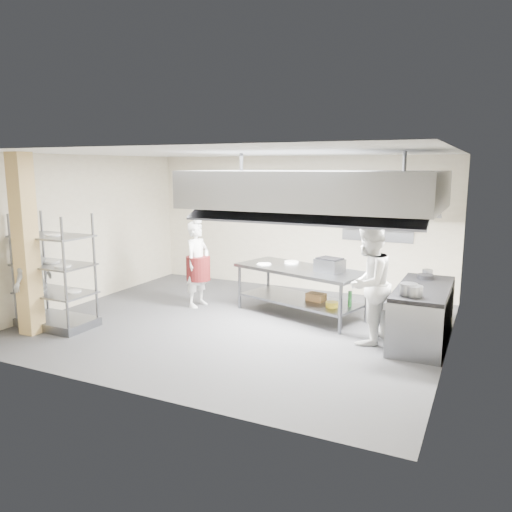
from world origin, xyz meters
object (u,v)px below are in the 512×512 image
at_px(pass_rack, 54,271).
at_px(chef_head, 198,264).
at_px(island, 300,292).
at_px(chef_line, 368,284).
at_px(griddle, 330,265).
at_px(stockpot, 409,289).
at_px(cooking_range, 422,316).
at_px(chef_plating, 34,282).

xyz_separation_m(pass_rack, chef_head, (1.56, 2.16, -0.14)).
relative_size(island, chef_line, 1.30).
bearing_deg(griddle, pass_rack, -132.68).
relative_size(pass_rack, chef_head, 1.17).
bearing_deg(griddle, stockpot, -16.45).
distance_m(island, stockpot, 2.47).
relative_size(island, pass_rack, 1.25).
bearing_deg(cooking_range, chef_line, -151.78).
relative_size(chef_line, griddle, 4.09).
distance_m(island, cooking_range, 2.31).
bearing_deg(griddle, cooking_range, 4.53).
relative_size(pass_rack, griddle, 4.27).
xyz_separation_m(cooking_range, griddle, (-1.67, 0.40, 0.60)).
relative_size(cooking_range, chef_plating, 1.21).
distance_m(chef_head, chef_line, 3.59).
height_order(chef_line, stockpot, chef_line).
relative_size(chef_head, griddle, 3.66).
xyz_separation_m(cooking_range, chef_plating, (-6.08, -2.22, 0.41)).
distance_m(chef_line, stockpot, 0.69).
height_order(pass_rack, chef_head, pass_rack).
height_order(island, griddle, griddle).
bearing_deg(chef_line, griddle, -119.60).
distance_m(cooking_range, chef_plating, 6.49).
relative_size(pass_rack, chef_line, 1.04).
xyz_separation_m(island, griddle, (0.59, -0.10, 0.57)).
bearing_deg(chef_head, stockpot, -95.62).
distance_m(cooking_range, chef_head, 4.35).
distance_m(chef_head, griddle, 2.66).
bearing_deg(chef_plating, cooking_range, 94.91).
distance_m(pass_rack, cooking_range, 6.22).
xyz_separation_m(chef_head, chef_plating, (-1.76, -2.43, -0.02)).
height_order(island, pass_rack, pass_rack).
bearing_deg(pass_rack, cooking_range, 18.81).
relative_size(chef_head, chef_plating, 1.03).
relative_size(chef_plating, stockpot, 6.52).
bearing_deg(griddle, chef_head, -157.67).
bearing_deg(chef_plating, chef_line, 93.60).
xyz_separation_m(cooking_range, chef_head, (-4.32, 0.21, 0.43)).
distance_m(island, chef_plating, 4.71).
height_order(island, cooking_range, island).
xyz_separation_m(island, cooking_range, (2.26, -0.50, -0.04)).
bearing_deg(stockpot, chef_plating, -165.20).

